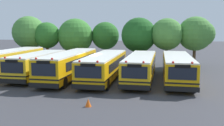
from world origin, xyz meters
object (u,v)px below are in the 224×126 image
at_px(tree_4, 138,35).
at_px(tree_2, 76,36).
at_px(school_bus_0, 9,62).
at_px(school_bus_3, 105,65).
at_px(tree_1, 48,36).
at_px(school_bus_2, 70,64).
at_px(traffic_cone, 88,103).
at_px(school_bus_1, 38,64).
at_px(school_bus_4, 141,66).
at_px(tree_3, 104,36).
at_px(tree_6, 197,34).
at_px(tree_5, 168,34).
at_px(tree_0, 29,33).
at_px(school_bus_5, 177,67).

bearing_deg(tree_4, tree_2, 175.84).
distance_m(school_bus_0, tree_2, 10.98).
relative_size(school_bus_0, school_bus_3, 0.97).
relative_size(tree_1, tree_4, 0.91).
distance_m(school_bus_2, traffic_cone, 9.61).
relative_size(school_bus_1, tree_4, 1.46).
distance_m(school_bus_4, tree_2, 14.06).
bearing_deg(tree_3, traffic_cone, -81.03).
bearing_deg(tree_6, school_bus_0, -155.11).
xyz_separation_m(school_bus_1, school_bus_2, (3.32, 0.11, 0.07)).
xyz_separation_m(school_bus_3, tree_1, (-9.92, 8.97, 2.61)).
relative_size(tree_3, tree_5, 0.94).
bearing_deg(school_bus_0, tree_6, -154.40).
distance_m(tree_0, tree_4, 15.31).
bearing_deg(school_bus_5, school_bus_0, 0.77).
height_order(school_bus_4, tree_3, tree_3).
xyz_separation_m(tree_1, traffic_cone, (10.68, -17.64, -3.70)).
height_order(school_bus_1, school_bus_3, school_bus_1).
height_order(school_bus_4, tree_6, tree_6).
height_order(school_bus_3, tree_5, tree_5).
relative_size(school_bus_5, tree_3, 1.82).
bearing_deg(school_bus_2, tree_4, -121.64).
xyz_separation_m(tree_3, traffic_cone, (3.12, -19.77, -3.67)).
relative_size(school_bus_1, school_bus_2, 0.80).
height_order(school_bus_5, tree_4, tree_4).
height_order(school_bus_3, tree_3, tree_3).
bearing_deg(school_bus_0, tree_3, -125.30).
distance_m(school_bus_1, tree_6, 19.67).
bearing_deg(school_bus_4, school_bus_5, -178.90).
distance_m(school_bus_3, tree_2, 12.05).
height_order(tree_0, tree_6, tree_0).
xyz_separation_m(school_bus_2, tree_6, (13.49, 9.68, 2.84)).
bearing_deg(tree_3, tree_6, -7.22).
distance_m(school_bus_3, tree_4, 10.08).
distance_m(tree_6, traffic_cone, 20.79).
height_order(tree_3, tree_5, tree_5).
height_order(tree_2, tree_3, tree_2).
xyz_separation_m(school_bus_0, tree_5, (16.68, 8.93, 2.80)).
bearing_deg(tree_2, tree_5, -4.40).
distance_m(school_bus_4, tree_1, 16.26).
xyz_separation_m(school_bus_4, tree_1, (-13.42, 8.80, 2.63)).
bearing_deg(tree_6, tree_0, -178.61).
bearing_deg(school_bus_3, school_bus_4, -176.28).
relative_size(school_bus_2, tree_1, 1.99).
distance_m(school_bus_0, tree_3, 13.80).
bearing_deg(tree_0, school_bus_3, -35.04).
distance_m(tree_3, tree_5, 8.94).
bearing_deg(school_bus_0, school_bus_1, 174.61).
xyz_separation_m(school_bus_3, tree_3, (-2.37, 11.11, 2.58)).
relative_size(school_bus_1, school_bus_3, 0.80).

